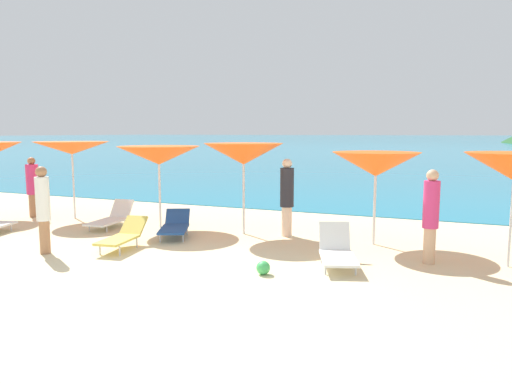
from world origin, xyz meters
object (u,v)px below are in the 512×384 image
at_px(beachgoer_1, 431,213).
at_px(beach_ball, 263,268).
at_px(umbrella_2, 159,155).
at_px(beachgoer_2, 33,186).
at_px(umbrella_3, 244,154).
at_px(beachgoer_0, 43,206).
at_px(beachgoer_4, 287,195).
at_px(lounge_chair_1, 175,226).
at_px(lounge_chair_3, 123,235).
at_px(lounge_chair_5, 111,218).
at_px(umbrella_4, 376,164).
at_px(lounge_chair_2, 337,251).
at_px(umbrella_1, 72,148).

xyz_separation_m(beachgoer_1, beach_ball, (-2.74, -1.93, -0.87)).
height_order(umbrella_2, beachgoer_2, umbrella_2).
relative_size(umbrella_3, beachgoer_0, 1.23).
distance_m(beachgoer_0, beachgoer_4, 5.52).
xyz_separation_m(lounge_chair_1, lounge_chair_3, (-0.41, -1.48, 0.03)).
relative_size(lounge_chair_3, beachgoer_0, 0.83).
relative_size(beachgoer_4, beach_ball, 7.59).
xyz_separation_m(lounge_chair_5, beachgoer_1, (8.13, -0.52, 0.74)).
height_order(umbrella_2, umbrella_4, umbrella_2).
relative_size(beachgoer_1, beach_ball, 7.31).
distance_m(umbrella_2, beachgoer_0, 3.52).
bearing_deg(lounge_chair_3, lounge_chair_2, -2.56).
bearing_deg(umbrella_3, beachgoer_4, 9.08).
relative_size(umbrella_1, beachgoer_4, 1.21).
height_order(umbrella_2, beachgoer_1, umbrella_2).
distance_m(umbrella_1, umbrella_4, 8.80).
bearing_deg(beachgoer_0, lounge_chair_3, -157.28).
xyz_separation_m(lounge_chair_1, beachgoer_1, (5.89, -0.14, 0.72)).
height_order(umbrella_2, beachgoer_4, umbrella_2).
bearing_deg(beachgoer_0, beach_ball, 170.40).
bearing_deg(lounge_chair_2, lounge_chair_3, 166.46).
xyz_separation_m(umbrella_1, beachgoer_0, (2.47, -3.50, -1.09)).
xyz_separation_m(umbrella_4, beach_ball, (-1.49, -3.14, -1.71)).
xyz_separation_m(beachgoer_0, beachgoer_1, (7.57, 2.29, -0.01)).
bearing_deg(umbrella_3, umbrella_1, 179.18).
relative_size(umbrella_1, beach_ball, 9.17).
bearing_deg(beachgoer_4, umbrella_3, 124.30).
height_order(lounge_chair_5, beachgoer_0, beachgoer_0).
distance_m(umbrella_4, beachgoer_0, 7.28).
bearing_deg(lounge_chair_3, beachgoer_1, 3.64).
bearing_deg(beachgoer_4, beach_ball, -143.54).
bearing_deg(lounge_chair_2, umbrella_4, 60.22).
distance_m(umbrella_3, umbrella_4, 3.23).
xyz_separation_m(umbrella_1, lounge_chair_5, (1.91, -0.69, -1.84)).
xyz_separation_m(umbrella_3, lounge_chair_2, (2.84, -1.99, -1.72)).
bearing_deg(lounge_chair_2, lounge_chair_5, 148.64).
relative_size(umbrella_1, beachgoer_1, 1.25).
height_order(beachgoer_1, beach_ball, beachgoer_1).
xyz_separation_m(umbrella_1, umbrella_4, (8.79, 0.01, -0.26)).
xyz_separation_m(umbrella_2, beachgoer_1, (6.90, -1.04, -0.95)).
relative_size(lounge_chair_2, lounge_chair_5, 0.97).
bearing_deg(umbrella_3, lounge_chair_3, -126.46).
xyz_separation_m(lounge_chair_1, beachgoer_0, (-1.69, -2.43, 0.73)).
bearing_deg(umbrella_4, beachgoer_1, -44.26).
relative_size(umbrella_4, beachgoer_2, 1.17).
relative_size(lounge_chair_5, beachgoer_1, 0.86).
xyz_separation_m(lounge_chair_5, beach_ball, (5.39, -2.45, -0.14)).
xyz_separation_m(umbrella_2, beachgoer_0, (-0.67, -3.33, -0.93)).
bearing_deg(umbrella_1, beachgoer_1, -6.87).
xyz_separation_m(umbrella_3, beach_ball, (1.73, -3.06, -1.90)).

